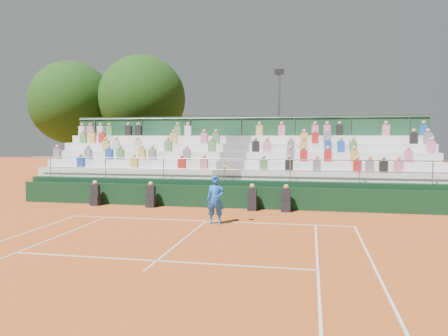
% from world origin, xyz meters
% --- Properties ---
extents(ground, '(90.00, 90.00, 0.00)m').
position_xyz_m(ground, '(0.00, 0.00, 0.00)').
color(ground, '#C55820').
rests_on(ground, ground).
extents(courtside_wall, '(20.00, 0.15, 1.00)m').
position_xyz_m(courtside_wall, '(0.00, 3.20, 0.50)').
color(courtside_wall, black).
rests_on(courtside_wall, ground).
extents(line_officials, '(9.32, 0.40, 1.19)m').
position_xyz_m(line_officials, '(-1.26, 2.75, 0.48)').
color(line_officials, black).
rests_on(line_officials, ground).
extents(grandstand, '(20.00, 5.20, 4.40)m').
position_xyz_m(grandstand, '(-0.00, 6.44, 1.07)').
color(grandstand, black).
rests_on(grandstand, ground).
extents(tennis_player, '(0.88, 0.49, 2.22)m').
position_xyz_m(tennis_player, '(0.47, -0.45, 0.91)').
color(tennis_player, blue).
rests_on(tennis_player, ground).
extents(tree_west, '(6.06, 6.06, 8.77)m').
position_xyz_m(tree_west, '(-13.45, 13.45, 5.73)').
color(tree_west, '#392114').
rests_on(tree_west, ground).
extents(tree_east, '(6.26, 6.26, 9.11)m').
position_xyz_m(tree_east, '(-8.14, 13.99, 5.97)').
color(tree_east, '#392114').
rests_on(tree_east, ground).
extents(floodlight_mast, '(0.60, 0.25, 7.74)m').
position_xyz_m(floodlight_mast, '(1.77, 13.49, 4.53)').
color(floodlight_mast, gray).
rests_on(floodlight_mast, ground).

